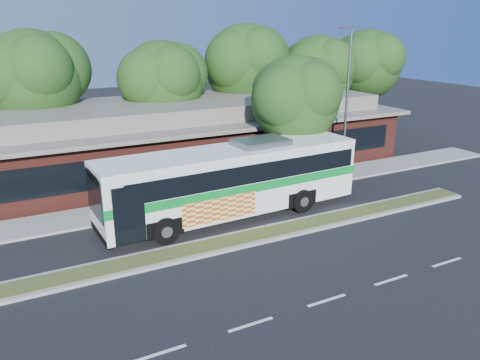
{
  "coord_description": "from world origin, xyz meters",
  "views": [
    {
      "loc": [
        -9.17,
        -16.12,
        8.98
      ],
      "look_at": [
        0.72,
        2.9,
        2.0
      ],
      "focal_mm": 35.0,
      "sensor_mm": 36.0,
      "label": 1
    }
  ],
  "objects": [
    {
      "name": "sidewalk",
      "position": [
        0.0,
        6.4,
        0.06
      ],
      "size": [
        44.0,
        2.6,
        0.12
      ],
      "primitive_type": "cube",
      "color": "gray",
      "rests_on": "ground"
    },
    {
      "name": "ground",
      "position": [
        0.0,
        0.0,
        0.0
      ],
      "size": [
        120.0,
        120.0,
        0.0
      ],
      "primitive_type": "plane",
      "color": "black",
      "rests_on": "ground"
    },
    {
      "name": "tree_bg_c",
      "position": [
        1.4,
        15.13,
        5.59
      ],
      "size": [
        6.24,
        5.6,
        8.26
      ],
      "color": "black",
      "rests_on": "ground"
    },
    {
      "name": "tree_bg_b",
      "position": [
        -6.57,
        16.14,
        6.14
      ],
      "size": [
        6.69,
        6.0,
        9.0
      ],
      "color": "black",
      "rests_on": "ground"
    },
    {
      "name": "tree_bg_d",
      "position": [
        8.45,
        16.15,
        6.42
      ],
      "size": [
        6.91,
        6.2,
        9.37
      ],
      "color": "black",
      "rests_on": "ground"
    },
    {
      "name": "median_strip",
      "position": [
        0.0,
        0.6,
        0.07
      ],
      "size": [
        26.0,
        1.1,
        0.15
      ],
      "primitive_type": "cube",
      "color": "#3D5222",
      "rests_on": "ground"
    },
    {
      "name": "sidewalk_tree",
      "position": [
        6.37,
        6.32,
        5.18
      ],
      "size": [
        5.65,
        5.06,
        7.59
      ],
      "color": "black",
      "rests_on": "ground"
    },
    {
      "name": "tree_bg_e",
      "position": [
        14.42,
        15.14,
        5.74
      ],
      "size": [
        6.47,
        5.8,
        8.5
      ],
      "color": "black",
      "rests_on": "ground"
    },
    {
      "name": "transit_bus",
      "position": [
        0.62,
        3.45,
        2.08
      ],
      "size": [
        13.43,
        3.53,
        3.74
      ],
      "rotation": [
        0.0,
        0.0,
        0.04
      ],
      "color": "white",
      "rests_on": "ground"
    },
    {
      "name": "tree_bg_f",
      "position": [
        20.43,
        16.14,
        6.06
      ],
      "size": [
        6.69,
        6.0,
        8.92
      ],
      "color": "black",
      "rests_on": "ground"
    },
    {
      "name": "lamp_post",
      "position": [
        9.56,
        6.0,
        4.9
      ],
      "size": [
        0.93,
        0.18,
        9.07
      ],
      "color": "slate",
      "rests_on": "ground"
    },
    {
      "name": "plaza_building",
      "position": [
        0.0,
        12.99,
        2.13
      ],
      "size": [
        33.2,
        11.2,
        4.45
      ],
      "color": "#5B231C",
      "rests_on": "ground"
    }
  ]
}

